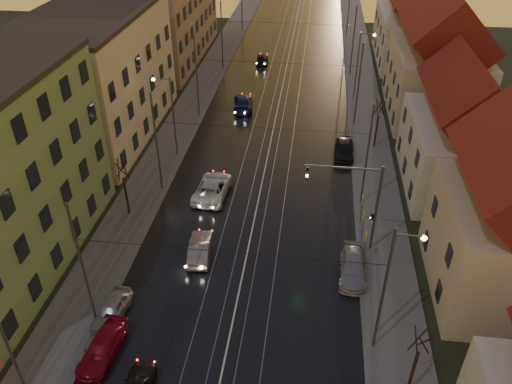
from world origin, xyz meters
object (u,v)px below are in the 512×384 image
at_px(street_lamp_2, 170,109).
at_px(driving_car_3, 243,103).
at_px(parked_left_3, 112,309).
at_px(parked_left_2, 102,349).
at_px(street_lamp_1, 392,276).
at_px(parked_right_1, 353,268).
at_px(driving_car_4, 262,59).
at_px(driving_car_2, 213,187).
at_px(parked_right_2, 344,149).
at_px(driving_car_1, 200,248).
at_px(traffic_light_mast, 364,198).
at_px(street_lamp_3, 361,59).
at_px(street_lamp_0, 8,361).

relative_size(street_lamp_2, driving_car_3, 1.52).
bearing_deg(parked_left_3, parked_left_2, -76.20).
bearing_deg(street_lamp_1, parked_right_1, 106.54).
height_order(street_lamp_1, driving_car_4, street_lamp_1).
xyz_separation_m(street_lamp_1, parked_left_3, (-16.70, -0.66, -4.25)).
relative_size(driving_car_2, parked_right_1, 1.23).
bearing_deg(parked_left_2, parked_right_2, 65.74).
height_order(street_lamp_2, driving_car_1, street_lamp_2).
height_order(street_lamp_1, driving_car_2, street_lamp_1).
bearing_deg(traffic_light_mast, driving_car_2, 154.84).
height_order(driving_car_3, parked_left_3, driving_car_3).
bearing_deg(street_lamp_1, driving_car_1, 155.15).
relative_size(street_lamp_3, parked_left_3, 2.13).
height_order(street_lamp_0, street_lamp_2, same).
distance_m(traffic_light_mast, parked_right_1, 4.93).
relative_size(street_lamp_0, driving_car_1, 1.91).
relative_size(driving_car_1, driving_car_2, 0.76).
distance_m(street_lamp_0, driving_car_2, 22.60).
relative_size(driving_car_2, parked_left_2, 1.31).
bearing_deg(street_lamp_3, street_lamp_2, -138.69).
bearing_deg(driving_car_4, driving_car_1, 86.38).
bearing_deg(parked_right_2, street_lamp_1, -84.24).
bearing_deg(street_lamp_2, parked_left_2, -85.10).
bearing_deg(street_lamp_3, parked_right_2, -97.13).
relative_size(street_lamp_3, parked_right_2, 1.79).
relative_size(street_lamp_0, parked_right_1, 1.78).
xyz_separation_m(street_lamp_0, driving_car_2, (5.12, 21.62, -4.12)).
xyz_separation_m(traffic_light_mast, driving_car_4, (-11.50, 38.91, -3.92)).
bearing_deg(traffic_light_mast, driving_car_4, 106.47).
bearing_deg(driving_car_1, parked_left_3, 49.96).
distance_m(street_lamp_2, street_lamp_3, 24.24).
distance_m(driving_car_1, parked_right_1, 10.99).
distance_m(driving_car_2, driving_car_4, 33.29).
relative_size(traffic_light_mast, parked_right_1, 1.60).
bearing_deg(parked_right_2, driving_car_4, 114.55).
relative_size(parked_left_3, parked_right_1, 0.83).
height_order(street_lamp_3, driving_car_4, street_lamp_3).
bearing_deg(driving_car_2, driving_car_3, -86.14).
distance_m(driving_car_1, parked_right_2, 19.33).
xyz_separation_m(street_lamp_0, street_lamp_3, (18.21, 44.00, 0.00)).
bearing_deg(street_lamp_1, traffic_light_mast, 97.91).
bearing_deg(driving_car_1, driving_car_4, -96.51).
bearing_deg(driving_car_3, parked_left_3, 75.89).
bearing_deg(street_lamp_0, street_lamp_3, 67.52).
xyz_separation_m(street_lamp_0, parked_left_2, (2.03, 4.38, -4.28)).
distance_m(street_lamp_0, street_lamp_3, 47.62).
relative_size(street_lamp_3, driving_car_1, 1.91).
xyz_separation_m(street_lamp_3, driving_car_2, (-13.09, -22.38, -4.12)).
bearing_deg(driving_car_4, street_lamp_1, 101.24).
bearing_deg(driving_car_4, street_lamp_2, 74.44).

